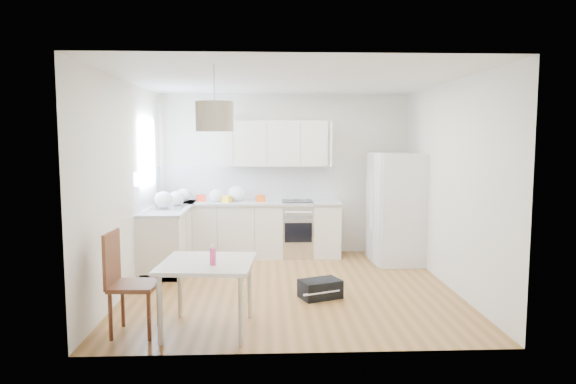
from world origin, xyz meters
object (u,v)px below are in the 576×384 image
object	(u,v)px
gym_bag	(320,289)
refrigerator	(397,208)
dining_table	(207,269)
dining_chair	(135,283)

from	to	relation	value
gym_bag	refrigerator	bearing A→B (deg)	29.85
dining_table	dining_chair	distance (m)	0.73
dining_chair	dining_table	bearing A→B (deg)	6.22
refrigerator	gym_bag	bearing A→B (deg)	-130.86
gym_bag	dining_table	bearing A→B (deg)	-162.59
refrigerator	dining_table	distance (m)	3.87
dining_table	gym_bag	world-z (taller)	dining_table
dining_chair	gym_bag	xyz separation A→B (m)	(1.98, 1.08, -0.41)
dining_table	gym_bag	distance (m)	1.71
dining_chair	refrigerator	bearing A→B (deg)	42.61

